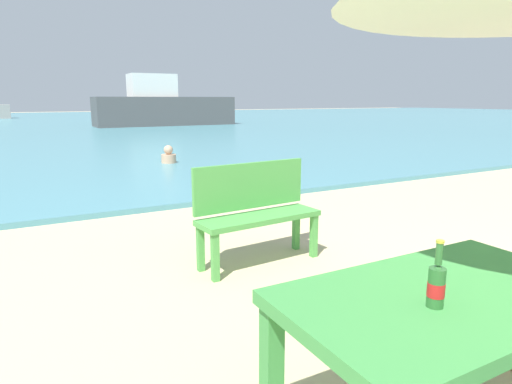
{
  "coord_description": "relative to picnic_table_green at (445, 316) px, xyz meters",
  "views": [
    {
      "loc": [
        -2.74,
        -0.9,
        1.54
      ],
      "look_at": [
        -0.62,
        3.0,
        0.6
      ],
      "focal_mm": 30.95,
      "sensor_mm": 36.0,
      "label": 1
    }
  ],
  "objects": [
    {
      "name": "sea_water",
      "position": [
        1.24,
        29.79,
        -0.61
      ],
      "size": [
        120.0,
        50.0,
        0.08
      ],
      "primitive_type": "cube",
      "color": "teal",
      "rests_on": "ground_plane"
    },
    {
      "name": "beer_bottle_amber",
      "position": [
        -0.16,
        -0.07,
        0.2
      ],
      "size": [
        0.07,
        0.07,
        0.26
      ],
      "color": "#2D662D",
      "rests_on": "picnic_table_green"
    },
    {
      "name": "swimmer_person",
      "position": [
        1.59,
        8.83,
        -0.41
      ],
      "size": [
        0.34,
        0.34,
        0.41
      ],
      "color": "tan",
      "rests_on": "sea_water"
    },
    {
      "name": "boat_tanker",
      "position": [
        6.04,
        23.66,
        0.44
      ],
      "size": [
        7.73,
        2.11,
        2.81
      ],
      "color": "#4C4C4C",
      "rests_on": "sea_water"
    },
    {
      "name": "bench_green_left",
      "position": [
        0.43,
        2.44,
        -0.11
      ],
      "size": [
        1.23,
        0.46,
        0.95
      ],
      "color": "#4C9E47",
      "rests_on": "ground_plane"
    },
    {
      "name": "picnic_table_green",
      "position": [
        0.0,
        0.0,
        0.0
      ],
      "size": [
        1.4,
        0.8,
        0.76
      ],
      "color": "#3D8C42",
      "rests_on": "ground_plane"
    }
  ]
}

